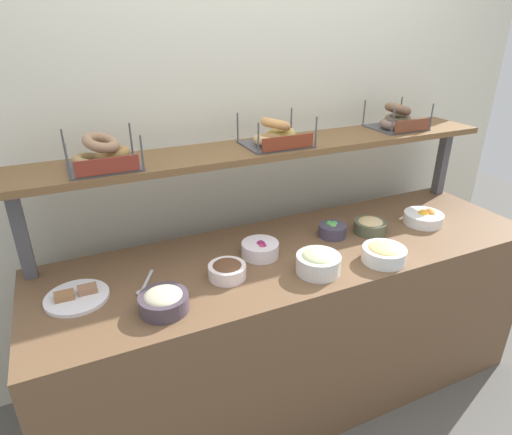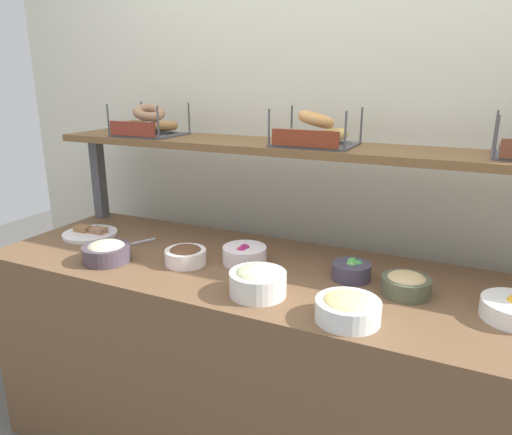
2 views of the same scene
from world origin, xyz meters
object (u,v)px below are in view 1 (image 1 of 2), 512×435
Objects in this scene: bowl_veggie_mix at (332,230)px; bagel_basket_poppy at (397,119)px; bowl_egg_salad at (384,253)px; bowl_hummus at (370,226)px; bowl_beet_salad at (260,249)px; bowl_scallion_spread at (318,262)px; serving_plate_white at (77,297)px; bowl_fruit_salad at (424,218)px; bowl_chocolate_spread at (227,270)px; bagel_basket_everything at (102,155)px; serving_spoon_near_plate at (144,286)px; bagel_basket_sesame at (276,135)px; bowl_tuna_salad at (164,301)px.

bowl_veggie_mix is 0.72m from bagel_basket_poppy.
bowl_hummus is (0.12, 0.25, -0.00)m from bowl_egg_salad.
bagel_basket_poppy is (0.93, 0.26, 0.44)m from bowl_beet_salad.
bowl_scallion_spread is 0.96m from serving_plate_white.
bowl_chocolate_spread is (-1.11, -0.05, 0.00)m from bowl_fruit_salad.
bagel_basket_everything is at bearing 50.30° from serving_plate_white.
bowl_veggie_mix is 0.85× the size of bowl_hummus.
serving_spoon_near_plate is 0.54× the size of bagel_basket_sesame.
bowl_hummus is at bearing -13.86° from bowl_veggie_mix.
serving_spoon_near_plate is at bearing -175.71° from bowl_veggie_mix.
bowl_chocolate_spread is 0.67m from bagel_basket_everything.
bowl_beet_salad is at bearing 150.41° from bowl_egg_salad.
bowl_tuna_salad is at bearing -164.82° from bowl_veggie_mix.
bagel_basket_sesame is (0.38, 0.33, 0.44)m from bowl_chocolate_spread.
bowl_hummus is at bearing -0.44° from serving_plate_white.
serving_plate_white is 1.09m from bagel_basket_sesame.
bowl_scallion_spread reaches higher than bowl_beet_salad.
bagel_basket_everything is 1.03× the size of bagel_basket_poppy.
bagel_basket_poppy reaches higher than bowl_fruit_salad.
serving_plate_white is (-0.77, -0.00, -0.02)m from bowl_beet_salad.
bowl_tuna_salad is 1.15× the size of bowl_hummus.
bowl_fruit_salad reaches higher than serving_plate_white.
bowl_scallion_spread is (0.65, -0.01, 0.01)m from bowl_tuna_salad.
bowl_fruit_salad is 1.47× the size of bowl_veggie_mix.
serving_spoon_near_plate is 1.55m from bagel_basket_poppy.
bagel_basket_poppy is (0.76, 0.48, 0.43)m from bowl_scallion_spread.
bowl_scallion_spread reaches higher than bowl_chocolate_spread.
serving_plate_white is (-0.93, 0.22, -0.04)m from bowl_scallion_spread.
bowl_scallion_spread is 1.12× the size of bowl_beet_salad.
bowl_beet_salad reaches higher than bowl_hummus.
bowl_fruit_salad is 1.41m from bowl_tuna_salad.
bowl_veggie_mix is at bearing 4.29° from serving_spoon_near_plate.
bowl_scallion_spread reaches higher than bowl_tuna_salad.
bowl_egg_salad reaches higher than bowl_veggie_mix.
bowl_chocolate_spread is at bearing -167.42° from bowl_veggie_mix.
serving_spoon_near_plate is at bearing 168.79° from bowl_chocolate_spread.
bowl_chocolate_spread is 0.80m from bowl_hummus.
bowl_chocolate_spread is 0.33m from serving_spoon_near_plate.
bagel_basket_everything reaches higher than serving_plate_white.
bagel_basket_everything is (-0.06, 0.26, 0.47)m from serving_spoon_near_plate.
bowl_beet_salad is 1.06m from bagel_basket_poppy.
bagel_basket_sesame is at bearing 20.59° from serving_spoon_near_plate.
bowl_tuna_salad reaches higher than bowl_beet_salad.
bowl_chocolate_spread is 0.98× the size of bowl_hummus.
bowl_scallion_spread is 0.79× the size of serving_plate_white.
bowl_egg_salad is 0.82m from bagel_basket_poppy.
bowl_fruit_salad is 0.73× the size of bagel_basket_poppy.
bowl_hummus is at bearing -1.41° from bowl_beet_salad.
bowl_scallion_spread is at bearing -154.30° from bowl_hummus.
bagel_basket_everything is at bearing -178.63° from bagel_basket_poppy.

